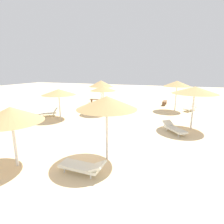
# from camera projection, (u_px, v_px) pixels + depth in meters

# --- Properties ---
(ground_plane) EXTENTS (80.00, 80.00, 0.00)m
(ground_plane) POSITION_uv_depth(u_px,v_px,m) (94.00, 144.00, 9.92)
(ground_plane) COLOR beige
(parasol_2) EXTENTS (2.83, 2.83, 2.53)m
(parasol_2) POSITION_uv_depth(u_px,v_px,m) (59.00, 92.00, 14.75)
(parasol_2) COLOR silver
(parasol_2) RESTS_ON ground
(parasol_3) EXTENTS (2.68, 2.68, 2.98)m
(parasol_3) POSITION_uv_depth(u_px,v_px,m) (107.00, 103.00, 7.68)
(parasol_3) COLOR silver
(parasol_3) RESTS_ON ground
(parasol_4) EXTENTS (2.76, 2.76, 2.94)m
(parasol_4) POSITION_uv_depth(u_px,v_px,m) (101.00, 84.00, 19.74)
(parasol_4) COLOR silver
(parasol_4) RESTS_ON ground
(parasol_5) EXTENTS (3.03, 3.03, 2.99)m
(parasol_5) POSITION_uv_depth(u_px,v_px,m) (195.00, 90.00, 12.00)
(parasol_5) COLOR silver
(parasol_5) RESTS_ON ground
(parasol_6) EXTENTS (2.43, 2.43, 2.63)m
(parasol_6) POSITION_uv_depth(u_px,v_px,m) (103.00, 88.00, 16.57)
(parasol_6) COLOR silver
(parasol_6) RESTS_ON ground
(parasol_7) EXTENTS (2.70, 2.70, 3.03)m
(parasol_7) POSITION_uv_depth(u_px,v_px,m) (177.00, 84.00, 17.60)
(parasol_7) COLOR silver
(parasol_7) RESTS_ON ground
(parasol_8) EXTENTS (2.60, 2.60, 2.62)m
(parasol_8) POSITION_uv_depth(u_px,v_px,m) (11.00, 114.00, 7.20)
(parasol_8) COLOR silver
(parasol_8) RESTS_ON ground
(lounger_2) EXTENTS (1.87, 1.63, 0.79)m
(lounger_2) POSITION_uv_depth(u_px,v_px,m) (48.00, 112.00, 16.00)
(lounger_2) COLOR silver
(lounger_2) RESTS_ON ground
(lounger_3) EXTENTS (1.92, 0.67, 0.62)m
(lounger_3) POSITION_uv_depth(u_px,v_px,m) (83.00, 166.00, 7.07)
(lounger_3) COLOR silver
(lounger_3) RESTS_ON ground
(lounger_4) EXTENTS (1.70, 1.87, 0.69)m
(lounger_4) POSITION_uv_depth(u_px,v_px,m) (113.00, 102.00, 21.08)
(lounger_4) COLOR silver
(lounger_4) RESTS_ON ground
(lounger_5) EXTENTS (1.70, 1.89, 0.64)m
(lounger_5) POSITION_uv_depth(u_px,v_px,m) (174.00, 128.00, 11.71)
(lounger_5) COLOR silver
(lounger_5) RESTS_ON ground
(lounger_6) EXTENTS (1.96, 1.43, 0.75)m
(lounger_6) POSITION_uv_depth(u_px,v_px,m) (105.00, 106.00, 18.70)
(lounger_6) COLOR silver
(lounger_6) RESTS_ON ground
(lounger_7) EXTENTS (1.45, 1.97, 0.70)m
(lounger_7) POSITION_uv_depth(u_px,v_px,m) (191.00, 108.00, 18.05)
(lounger_7) COLOR silver
(lounger_7) RESTS_ON ground
(bench_0) EXTENTS (1.52, 0.48, 0.49)m
(bench_0) POSITION_uv_depth(u_px,v_px,m) (96.00, 100.00, 22.38)
(bench_0) COLOR brown
(bench_0) RESTS_ON ground
(bench_1) EXTENTS (0.50, 1.52, 0.49)m
(bench_1) POSITION_uv_depth(u_px,v_px,m) (164.00, 102.00, 20.92)
(bench_1) COLOR brown
(bench_1) RESTS_ON ground
(bench_2) EXTENTS (0.44, 1.51, 0.49)m
(bench_2) POSITION_uv_depth(u_px,v_px,m) (107.00, 101.00, 21.54)
(bench_2) COLOR brown
(bench_2) RESTS_ON ground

